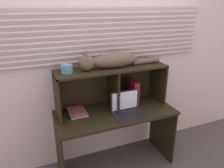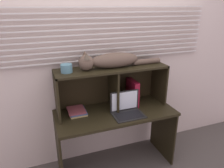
{
  "view_description": "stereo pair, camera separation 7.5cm",
  "coord_description": "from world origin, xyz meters",
  "px_view_note": "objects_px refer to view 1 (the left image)",
  "views": [
    {
      "loc": [
        -0.82,
        -1.68,
        1.84
      ],
      "look_at": [
        0.0,
        0.33,
        1.01
      ],
      "focal_mm": 34.02,
      "sensor_mm": 36.0,
      "label": 1
    },
    {
      "loc": [
        -0.75,
        -1.71,
        1.84
      ],
      "look_at": [
        0.0,
        0.33,
        1.01
      ],
      "focal_mm": 34.02,
      "sensor_mm": 36.0,
      "label": 2
    }
  ],
  "objects_px": {
    "laptop": "(128,109)",
    "small_basket": "(67,69)",
    "cat": "(110,61)",
    "binder_upright": "(132,92)",
    "book_stack": "(77,112)"
  },
  "relations": [
    {
      "from": "cat",
      "to": "small_basket",
      "type": "distance_m",
      "value": 0.46
    },
    {
      "from": "book_stack",
      "to": "small_basket",
      "type": "xyz_separation_m",
      "value": [
        -0.08,
        0.0,
        0.49
      ]
    },
    {
      "from": "binder_upright",
      "to": "small_basket",
      "type": "height_order",
      "value": "small_basket"
    },
    {
      "from": "laptop",
      "to": "book_stack",
      "type": "xyz_separation_m",
      "value": [
        -0.5,
        0.19,
        -0.03
      ]
    },
    {
      "from": "book_stack",
      "to": "cat",
      "type": "bearing_deg",
      "value": 0.32
    },
    {
      "from": "cat",
      "to": "small_basket",
      "type": "relative_size",
      "value": 8.18
    },
    {
      "from": "cat",
      "to": "laptop",
      "type": "relative_size",
      "value": 2.85
    },
    {
      "from": "binder_upright",
      "to": "laptop",
      "type": "bearing_deg",
      "value": -127.82
    },
    {
      "from": "laptop",
      "to": "small_basket",
      "type": "height_order",
      "value": "small_basket"
    },
    {
      "from": "binder_upright",
      "to": "book_stack",
      "type": "bearing_deg",
      "value": -179.81
    },
    {
      "from": "laptop",
      "to": "book_stack",
      "type": "relative_size",
      "value": 1.54
    },
    {
      "from": "cat",
      "to": "binder_upright",
      "type": "bearing_deg",
      "value": 0.0
    },
    {
      "from": "small_basket",
      "to": "cat",
      "type": "bearing_deg",
      "value": -0.0
    },
    {
      "from": "cat",
      "to": "binder_upright",
      "type": "distance_m",
      "value": 0.49
    },
    {
      "from": "cat",
      "to": "book_stack",
      "type": "distance_m",
      "value": 0.65
    }
  ]
}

